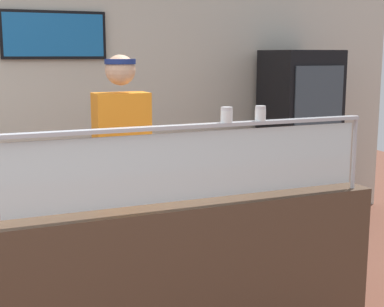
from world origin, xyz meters
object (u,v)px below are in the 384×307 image
pizza_server (160,184)px  pepper_flake_shaker (260,114)px  pizza_tray (166,186)px  drink_fridge (298,141)px  parmesan_shaker (227,116)px  worker_figure (123,163)px

pizza_server → pepper_flake_shaker: size_ratio=3.35×
pizza_tray → pepper_flake_shaker: bearing=-47.8°
pizza_server → pepper_flake_shaker: 0.75m
pizza_server → drink_fridge: size_ratio=0.16×
pizza_tray → parmesan_shaker: size_ratio=6.08×
parmesan_shaker → pepper_flake_shaker: (0.21, -0.00, -0.00)m
worker_figure → drink_fridge: (2.08, 0.91, -0.10)m
pepper_flake_shaker → drink_fridge: size_ratio=0.05×
pizza_server → drink_fridge: bearing=24.6°
pizza_server → drink_fridge: 2.56m
pepper_flake_shaker → worker_figure: size_ratio=0.05×
pizza_tray → worker_figure: bearing=98.4°
pepper_flake_shaker → drink_fridge: (1.59, 1.97, -0.53)m
pizza_tray → pizza_server: pizza_server is taller
pizza_tray → parmesan_shaker: 0.67m
parmesan_shaker → worker_figure: worker_figure is taller
pizza_tray → pizza_server: (-0.05, -0.02, 0.02)m
pizza_server → worker_figure: worker_figure is taller
pizza_server → pizza_tray: bearing=10.7°
pepper_flake_shaker → worker_figure: 1.25m
pepper_flake_shaker → pizza_tray: bearing=132.2°
pizza_server → drink_fridge: (2.03, 1.55, -0.09)m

